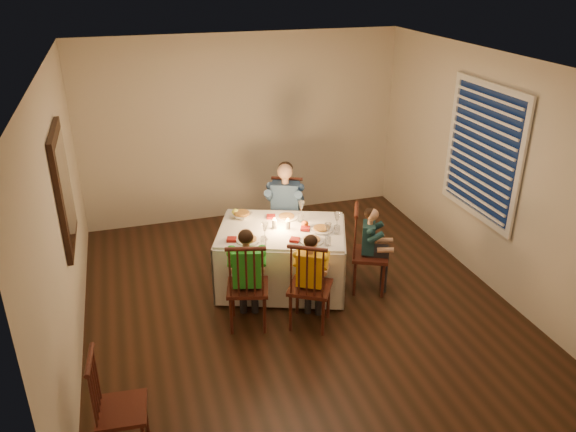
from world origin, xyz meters
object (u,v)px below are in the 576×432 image
object	(u,v)px
child_yellow	(309,323)
chair_near_left	(249,324)
child_green	(249,324)
child_teal	(368,288)
adult	(285,255)
serving_bowl	(242,215)
chair_adult	(285,255)
chair_end	(368,288)
dining_table	(282,245)
chair_near_right	(309,323)

from	to	relation	value
child_yellow	chair_near_left	bearing A→B (deg)	14.11
child_green	child_teal	size ratio (longest dim) A/B	1.10
adult	serving_bowl	distance (m)	1.02
child_teal	adult	bearing A→B (deg)	57.70
adult	child_green	world-z (taller)	adult
adult	chair_adult	bearing A→B (deg)	24.62
chair_adult	child_yellow	xyz separation A→B (m)	(-0.18, -1.51, 0.00)
chair_end	child_teal	xyz separation A→B (m)	(0.00, 0.00, 0.00)
dining_table	chair_near_right	bearing A→B (deg)	-65.04
chair_adult	child_green	world-z (taller)	child_green
chair_adult	dining_table	bearing A→B (deg)	-84.87
dining_table	child_green	distance (m)	0.99
adult	chair_near_right	bearing A→B (deg)	-72.31
chair_adult	serving_bowl	xyz separation A→B (m)	(-0.61, -0.28, 0.76)
chair_near_right	dining_table	bearing A→B (deg)	-55.22
serving_bowl	adult	bearing A→B (deg)	25.03
child_green	dining_table	bearing A→B (deg)	-116.02
dining_table	chair_adult	size ratio (longest dim) A/B	1.68
dining_table	chair_near_left	bearing A→B (deg)	-110.16
chair_near_right	chair_end	size ratio (longest dim) A/B	1.00
dining_table	adult	bearing A→B (deg)	91.01
dining_table	chair_near_right	distance (m)	0.97
chair_adult	child_teal	bearing A→B (deg)	-32.14
dining_table	serving_bowl	bearing A→B (deg)	151.63
chair_near_right	child_green	bearing A→B (deg)	14.11
dining_table	chair_adult	bearing A→B (deg)	91.01
adult	child_teal	bearing A→B (deg)	-32.14
child_teal	child_green	bearing A→B (deg)	125.29
chair_near_left	chair_end	xyz separation A→B (m)	(1.48, 0.28, 0.00)
adult	child_teal	world-z (taller)	adult
dining_table	adult	xyz separation A→B (m)	(0.25, 0.70, -0.52)
chair_near_left	child_teal	size ratio (longest dim) A/B	0.99
chair_near_left	child_yellow	xyz separation A→B (m)	(0.61, -0.18, 0.00)
chair_near_right	chair_end	distance (m)	0.98
chair_end	serving_bowl	distance (m)	1.68
chair_near_left	chair_near_right	xyz separation A→B (m)	(0.61, -0.18, 0.00)
chair_adult	child_teal	xyz separation A→B (m)	(0.69, -1.05, 0.00)
child_green	child_yellow	world-z (taller)	child_green
chair_near_right	child_teal	xyz separation A→B (m)	(0.87, 0.46, 0.00)
dining_table	chair_adult	distance (m)	0.91
dining_table	chair_near_right	size ratio (longest dim) A/B	1.68
adult	child_yellow	size ratio (longest dim) A/B	1.19
dining_table	chair_end	size ratio (longest dim) A/B	1.68
dining_table	chair_near_right	xyz separation A→B (m)	(0.06, -0.81, -0.52)
chair_near_left	chair_near_right	world-z (taller)	same
chair_near_left	child_yellow	bearing A→B (deg)	178.44
chair_end	child_green	size ratio (longest dim) A/B	0.91
chair_near_left	adult	bearing A→B (deg)	-106.10
child_green	child_yellow	bearing A→B (deg)	178.44
chair_end	child_teal	distance (m)	0.00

